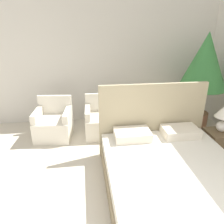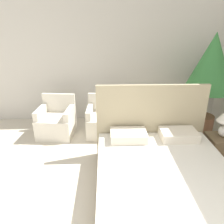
{
  "view_description": "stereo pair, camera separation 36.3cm",
  "coord_description": "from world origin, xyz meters",
  "px_view_note": "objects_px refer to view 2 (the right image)",
  "views": [
    {
      "loc": [
        -0.48,
        -1.12,
        2.2
      ],
      "look_at": [
        0.02,
        2.58,
        0.65
      ],
      "focal_mm": 35.0,
      "sensor_mm": 36.0,
      "label": 1
    },
    {
      "loc": [
        -0.12,
        -1.15,
        2.2
      ],
      "look_at": [
        0.02,
        2.58,
        0.65
      ],
      "focal_mm": 35.0,
      "sensor_mm": 36.0,
      "label": 2
    }
  ],
  "objects_px": {
    "nightstand": "(220,149)",
    "armchair_near_window_left": "(57,123)",
    "bed": "(162,174)",
    "potted_palm": "(211,68)",
    "armchair_near_window_right": "(104,122)"
  },
  "relations": [
    {
      "from": "bed",
      "to": "potted_palm",
      "type": "xyz_separation_m",
      "value": [
        1.3,
        1.74,
        1.11
      ]
    },
    {
      "from": "armchair_near_window_right",
      "to": "nightstand",
      "type": "relative_size",
      "value": 1.77
    },
    {
      "from": "armchair_near_window_right",
      "to": "nightstand",
      "type": "distance_m",
      "value": 2.2
    },
    {
      "from": "bed",
      "to": "potted_palm",
      "type": "distance_m",
      "value": 2.44
    },
    {
      "from": "potted_palm",
      "to": "nightstand",
      "type": "height_order",
      "value": "potted_palm"
    },
    {
      "from": "nightstand",
      "to": "armchair_near_window_left",
      "type": "bearing_deg",
      "value": 160.39
    },
    {
      "from": "bed",
      "to": "armchair_near_window_right",
      "type": "bearing_deg",
      "value": 114.94
    },
    {
      "from": "bed",
      "to": "potted_palm",
      "type": "bearing_deg",
      "value": 53.35
    },
    {
      "from": "armchair_near_window_left",
      "to": "potted_palm",
      "type": "xyz_separation_m",
      "value": [
        3.08,
        0.04,
        1.11
      ]
    },
    {
      "from": "armchair_near_window_left",
      "to": "nightstand",
      "type": "height_order",
      "value": "armchair_near_window_left"
    },
    {
      "from": "armchair_near_window_right",
      "to": "potted_palm",
      "type": "xyz_separation_m",
      "value": [
        2.09,
        0.04,
        1.11
      ]
    },
    {
      "from": "bed",
      "to": "nightstand",
      "type": "xyz_separation_m",
      "value": [
        1.15,
        0.66,
        -0.04
      ]
    },
    {
      "from": "bed",
      "to": "armchair_near_window_right",
      "type": "height_order",
      "value": "bed"
    },
    {
      "from": "armchair_near_window_left",
      "to": "nightstand",
      "type": "bearing_deg",
      "value": -13.77
    },
    {
      "from": "armchair_near_window_left",
      "to": "nightstand",
      "type": "xyz_separation_m",
      "value": [
        2.93,
        -1.04,
        -0.04
      ]
    }
  ]
}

